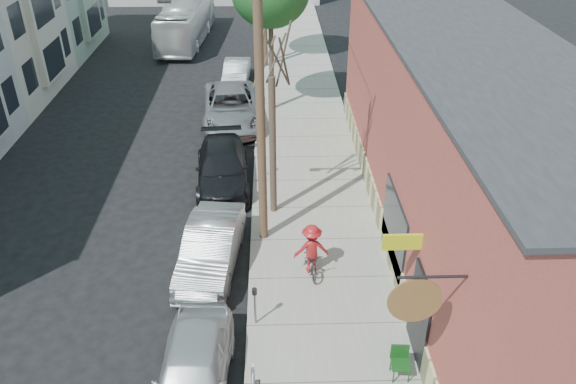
{
  "coord_description": "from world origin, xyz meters",
  "views": [
    {
      "loc": [
        2.81,
        -11.4,
        11.48
      ],
      "look_at": [
        3.3,
        4.89,
        1.5
      ],
      "focal_mm": 35.0,
      "sensor_mm": 36.0,
      "label": 1
    }
  ],
  "objects_px": {
    "car_0": "(193,371)",
    "parking_meter_near": "(255,300)",
    "car_2": "(223,168)",
    "car_4": "(236,72)",
    "parking_meter_far": "(259,160)",
    "patio_chair_b": "(400,364)",
    "car_1": "(211,248)",
    "car_3": "(231,107)",
    "cyclist": "(311,249)",
    "tree_bare": "(273,148)",
    "bus": "(186,21)",
    "utility_pole_near": "(258,91)"
  },
  "relations": [
    {
      "from": "car_0",
      "to": "parking_meter_near",
      "type": "bearing_deg",
      "value": 58.67
    },
    {
      "from": "car_2",
      "to": "car_4",
      "type": "xyz_separation_m",
      "value": [
        -0.0,
        11.3,
        -0.08
      ]
    },
    {
      "from": "parking_meter_near",
      "to": "parking_meter_far",
      "type": "height_order",
      "value": "same"
    },
    {
      "from": "parking_meter_far",
      "to": "patio_chair_b",
      "type": "relative_size",
      "value": 1.41
    },
    {
      "from": "parking_meter_far",
      "to": "car_4",
      "type": "relative_size",
      "value": 0.32
    },
    {
      "from": "car_2",
      "to": "car_4",
      "type": "distance_m",
      "value": 11.3
    },
    {
      "from": "car_1",
      "to": "car_3",
      "type": "height_order",
      "value": "car_3"
    },
    {
      "from": "patio_chair_b",
      "to": "car_0",
      "type": "distance_m",
      "value": 5.09
    },
    {
      "from": "parking_meter_far",
      "to": "cyclist",
      "type": "distance_m",
      "value": 6.1
    },
    {
      "from": "tree_bare",
      "to": "bus",
      "type": "relative_size",
      "value": 0.5
    },
    {
      "from": "parking_meter_far",
      "to": "car_1",
      "type": "bearing_deg",
      "value": -105.11
    },
    {
      "from": "bus",
      "to": "parking_meter_near",
      "type": "bearing_deg",
      "value": -75.51
    },
    {
      "from": "car_0",
      "to": "bus",
      "type": "bearing_deg",
      "value": 99.54
    },
    {
      "from": "parking_meter_far",
      "to": "bus",
      "type": "bearing_deg",
      "value": 105.0
    },
    {
      "from": "parking_meter_far",
      "to": "car_0",
      "type": "relative_size",
      "value": 0.29
    },
    {
      "from": "parking_meter_far",
      "to": "car_0",
      "type": "height_order",
      "value": "car_0"
    },
    {
      "from": "parking_meter_near",
      "to": "bus",
      "type": "height_order",
      "value": "bus"
    },
    {
      "from": "utility_pole_near",
      "to": "car_3",
      "type": "distance_m",
      "value": 10.93
    },
    {
      "from": "car_4",
      "to": "car_0",
      "type": "bearing_deg",
      "value": -87.89
    },
    {
      "from": "car_1",
      "to": "patio_chair_b",
      "type": "bearing_deg",
      "value": -36.84
    },
    {
      "from": "car_1",
      "to": "car_0",
      "type": "bearing_deg",
      "value": -84.01
    },
    {
      "from": "patio_chair_b",
      "to": "bus",
      "type": "relative_size",
      "value": 0.09
    },
    {
      "from": "utility_pole_near",
      "to": "patio_chair_b",
      "type": "distance_m",
      "value": 8.52
    },
    {
      "from": "patio_chair_b",
      "to": "car_1",
      "type": "xyz_separation_m",
      "value": [
        -5.08,
        4.71,
        0.15
      ]
    },
    {
      "from": "car_2",
      "to": "patio_chair_b",
      "type": "bearing_deg",
      "value": -67.29
    },
    {
      "from": "parking_meter_near",
      "to": "car_1",
      "type": "relative_size",
      "value": 0.28
    },
    {
      "from": "bus",
      "to": "car_2",
      "type": "bearing_deg",
      "value": -75.34
    },
    {
      "from": "patio_chair_b",
      "to": "car_1",
      "type": "height_order",
      "value": "car_1"
    },
    {
      "from": "parking_meter_near",
      "to": "utility_pole_near",
      "type": "bearing_deg",
      "value": 88.05
    },
    {
      "from": "parking_meter_near",
      "to": "bus",
      "type": "relative_size",
      "value": 0.12
    },
    {
      "from": "parking_meter_far",
      "to": "utility_pole_near",
      "type": "height_order",
      "value": "utility_pole_near"
    },
    {
      "from": "parking_meter_near",
      "to": "patio_chair_b",
      "type": "height_order",
      "value": "parking_meter_near"
    },
    {
      "from": "parking_meter_near",
      "to": "car_4",
      "type": "height_order",
      "value": "parking_meter_near"
    },
    {
      "from": "car_4",
      "to": "parking_meter_near",
      "type": "bearing_deg",
      "value": -83.59
    },
    {
      "from": "tree_bare",
      "to": "car_1",
      "type": "relative_size",
      "value": 1.14
    },
    {
      "from": "parking_meter_far",
      "to": "bus",
      "type": "distance_m",
      "value": 20.29
    },
    {
      "from": "parking_meter_near",
      "to": "car_2",
      "type": "distance_m",
      "value": 8.11
    },
    {
      "from": "car_2",
      "to": "car_3",
      "type": "height_order",
      "value": "car_3"
    },
    {
      "from": "car_1",
      "to": "utility_pole_near",
      "type": "bearing_deg",
      "value": 46.92
    },
    {
      "from": "parking_meter_near",
      "to": "tree_bare",
      "type": "height_order",
      "value": "tree_bare"
    },
    {
      "from": "car_4",
      "to": "patio_chair_b",
      "type": "bearing_deg",
      "value": -74.44
    },
    {
      "from": "parking_meter_far",
      "to": "car_0",
      "type": "distance_m",
      "value": 10.39
    },
    {
      "from": "parking_meter_far",
      "to": "tree_bare",
      "type": "relative_size",
      "value": 0.24
    },
    {
      "from": "bus",
      "to": "utility_pole_near",
      "type": "bearing_deg",
      "value": -73.37
    },
    {
      "from": "car_2",
      "to": "car_3",
      "type": "bearing_deg",
      "value": 85.66
    },
    {
      "from": "cyclist",
      "to": "car_4",
      "type": "bearing_deg",
      "value": -85.99
    },
    {
      "from": "patio_chair_b",
      "to": "car_0",
      "type": "xyz_separation_m",
      "value": [
        -5.08,
        -0.2,
        0.15
      ]
    },
    {
      "from": "car_0",
      "to": "car_3",
      "type": "xyz_separation_m",
      "value": [
        -0.0,
        16.08,
        0.08
      ]
    },
    {
      "from": "parking_meter_far",
      "to": "cyclist",
      "type": "relative_size",
      "value": 0.74
    },
    {
      "from": "car_2",
      "to": "parking_meter_far",
      "type": "bearing_deg",
      "value": 0.57
    }
  ]
}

